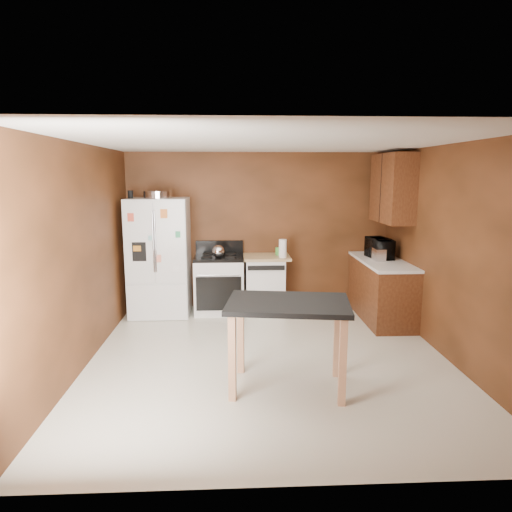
{
  "coord_description": "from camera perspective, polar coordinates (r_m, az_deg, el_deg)",
  "views": [
    {
      "loc": [
        -0.4,
        -5.09,
        2.15
      ],
      "look_at": [
        -0.11,
        0.85,
        1.09
      ],
      "focal_mm": 32.0,
      "sensor_mm": 36.0,
      "label": 1
    }
  ],
  "objects": [
    {
      "name": "refrigerator",
      "position": [
        7.16,
        -11.97,
        -0.13
      ],
      "size": [
        0.9,
        0.8,
        1.8
      ],
      "color": "white",
      "rests_on": "ground"
    },
    {
      "name": "pen_cup",
      "position": [
        7.07,
        -15.43,
        7.43
      ],
      "size": [
        0.08,
        0.08,
        0.12
      ],
      "primitive_type": "cylinder",
      "color": "black",
      "rests_on": "refrigerator"
    },
    {
      "name": "wall_front",
      "position": [
        3.0,
        5.05,
        -7.35
      ],
      "size": [
        4.2,
        0.0,
        4.2
      ],
      "primitive_type": "plane",
      "rotation": [
        -1.57,
        0.0,
        0.0
      ],
      "color": "brown",
      "rests_on": "ground"
    },
    {
      "name": "toaster",
      "position": [
        6.96,
        15.11,
        0.19
      ],
      "size": [
        0.15,
        0.25,
        0.18
      ],
      "primitive_type": "cube",
      "rotation": [
        0.0,
        0.0,
        -0.02
      ],
      "color": "silver",
      "rests_on": "right_cabinets"
    },
    {
      "name": "right_cabinets",
      "position": [
        7.05,
        15.79,
        -0.38
      ],
      "size": [
        0.63,
        1.58,
        2.45
      ],
      "color": "brown",
      "rests_on": "ground"
    },
    {
      "name": "green_canister",
      "position": [
        7.24,
        2.86,
        0.6
      ],
      "size": [
        0.13,
        0.13,
        0.12
      ],
      "primitive_type": "cylinder",
      "rotation": [
        0.0,
        0.0,
        0.26
      ],
      "color": "#4FB746",
      "rests_on": "dishwasher"
    },
    {
      "name": "roasting_pan",
      "position": [
        7.03,
        -12.17,
        7.52
      ],
      "size": [
        0.43,
        0.43,
        0.11
      ],
      "primitive_type": "cylinder",
      "color": "silver",
      "rests_on": "refrigerator"
    },
    {
      "name": "ceiling",
      "position": [
        5.11,
        1.78,
        14.07
      ],
      "size": [
        4.5,
        4.5,
        0.0
      ],
      "primitive_type": "plane",
      "rotation": [
        3.14,
        0.0,
        0.0
      ],
      "color": "white",
      "rests_on": "ground"
    },
    {
      "name": "wall_back",
      "position": [
        7.4,
        0.35,
        3.17
      ],
      "size": [
        4.2,
        0.0,
        4.2
      ],
      "primitive_type": "plane",
      "rotation": [
        1.57,
        0.0,
        0.0
      ],
      "color": "brown",
      "rests_on": "ground"
    },
    {
      "name": "paper_towel",
      "position": [
        7.02,
        3.36,
        0.95
      ],
      "size": [
        0.13,
        0.13,
        0.28
      ],
      "primitive_type": "cylinder",
      "rotation": [
        0.0,
        0.0,
        -0.07
      ],
      "color": "white",
      "rests_on": "dishwasher"
    },
    {
      "name": "wall_right",
      "position": [
        5.74,
        23.1,
        0.31
      ],
      "size": [
        0.0,
        4.5,
        4.5
      ],
      "primitive_type": "plane",
      "rotation": [
        1.57,
        0.0,
        -1.57
      ],
      "color": "brown",
      "rests_on": "ground"
    },
    {
      "name": "dishwasher",
      "position": [
        7.25,
        1.11,
        -3.38
      ],
      "size": [
        0.78,
        0.63,
        0.89
      ],
      "color": "white",
      "rests_on": "ground"
    },
    {
      "name": "microwave",
      "position": [
        7.15,
        15.19,
        0.85
      ],
      "size": [
        0.41,
        0.54,
        0.28
      ],
      "primitive_type": "imported",
      "rotation": [
        0.0,
        0.0,
        1.72
      ],
      "color": "black",
      "rests_on": "right_cabinets"
    },
    {
      "name": "island",
      "position": [
        4.59,
        4.03,
        -7.4
      ],
      "size": [
        1.31,
        0.96,
        0.91
      ],
      "color": "black",
      "rests_on": "ground"
    },
    {
      "name": "floor",
      "position": [
        5.54,
        1.63,
        -12.7
      ],
      "size": [
        4.5,
        4.5,
        0.0
      ],
      "primitive_type": "plane",
      "color": "beige",
      "rests_on": "ground"
    },
    {
      "name": "gas_range",
      "position": [
        7.22,
        -4.6,
        -3.41
      ],
      "size": [
        0.76,
        0.68,
        1.1
      ],
      "color": "white",
      "rests_on": "ground"
    },
    {
      "name": "wall_left",
      "position": [
        5.44,
        -20.94,
        -0.05
      ],
      "size": [
        0.0,
        4.5,
        4.5
      ],
      "primitive_type": "plane",
      "rotation": [
        1.57,
        0.0,
        1.57
      ],
      "color": "brown",
      "rests_on": "ground"
    },
    {
      "name": "kettle",
      "position": [
        6.96,
        -4.74,
        0.59
      ],
      "size": [
        0.19,
        0.19,
        0.19
      ],
      "primitive_type": "sphere",
      "color": "silver",
      "rests_on": "gas_range"
    }
  ]
}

